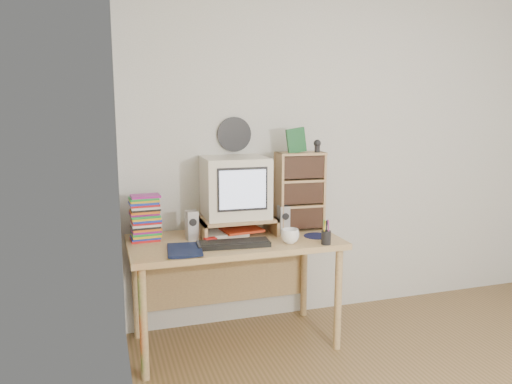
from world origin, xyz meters
TOP-DOWN VIEW (x-y plane):
  - back_wall at (0.00, 1.75)m, footprint 3.50×0.00m
  - left_wall at (-1.75, 0.00)m, footprint 0.00×3.50m
  - curtain at (-1.71, 0.48)m, footprint 0.00×2.20m
  - wall_disc at (-0.93, 1.73)m, footprint 0.25×0.02m
  - desk at (-1.03, 1.44)m, footprint 1.40×0.70m
  - monitor_riser at (-0.98, 1.48)m, footprint 0.52×0.30m
  - crt_monitor at (-0.98, 1.53)m, footprint 0.45×0.45m
  - speaker_left at (-1.30, 1.45)m, footprint 0.08×0.08m
  - speaker_right at (-0.65, 1.44)m, footprint 0.07×0.07m
  - keyboard at (-1.08, 1.22)m, footprint 0.47×0.19m
  - dvd_stack at (-1.60, 1.53)m, footprint 0.19×0.14m
  - cd_rack at (-0.51, 1.50)m, footprint 0.35×0.20m
  - mug at (-0.71, 1.17)m, footprint 0.15×0.15m
  - diary at (-1.50, 1.19)m, footprint 0.28×0.22m
  - mousepad at (-0.47, 1.28)m, footprint 0.21×0.21m
  - pen_cup at (-0.50, 1.07)m, footprint 0.06×0.06m
  - papers at (-1.03, 1.50)m, footprint 0.33×0.26m
  - red_box at (-1.21, 1.31)m, footprint 0.09×0.06m
  - game_box at (-0.55, 1.48)m, footprint 0.13×0.03m
  - webcam at (-0.40, 1.46)m, footprint 0.06×0.06m

SIDE VIEW (x-z plane):
  - desk at x=-1.03m, z-range 0.24..0.99m
  - mousepad at x=-0.47m, z-range 0.75..0.75m
  - keyboard at x=-1.08m, z-range 0.75..0.78m
  - red_box at x=-1.21m, z-range 0.75..0.79m
  - papers at x=-1.03m, z-range 0.75..0.79m
  - diary at x=-1.50m, z-range 0.75..0.80m
  - mug at x=-0.71m, z-range 0.75..0.84m
  - pen_cup at x=-0.50m, z-range 0.75..0.88m
  - monitor_riser at x=-0.98m, z-range 0.78..0.90m
  - speaker_right at x=-0.65m, z-range 0.75..0.94m
  - speaker_left at x=-1.30m, z-range 0.75..0.95m
  - dvd_stack at x=-1.60m, z-range 0.75..1.01m
  - cd_rack at x=-0.51m, z-range 0.75..1.31m
  - crt_monitor at x=-0.98m, z-range 0.87..1.29m
  - curtain at x=-1.71m, z-range 0.05..2.25m
  - back_wall at x=0.00m, z-range -0.50..3.00m
  - left_wall at x=-1.75m, z-range -0.50..3.00m
  - webcam at x=-0.40m, z-range 1.31..1.40m
  - game_box at x=-0.55m, z-range 1.31..1.48m
  - wall_disc at x=-0.93m, z-range 1.30..1.55m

